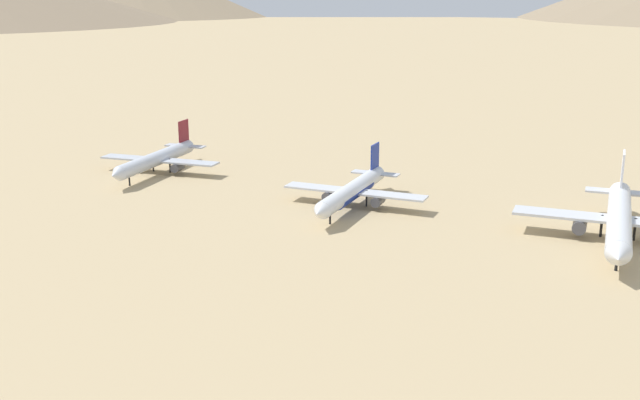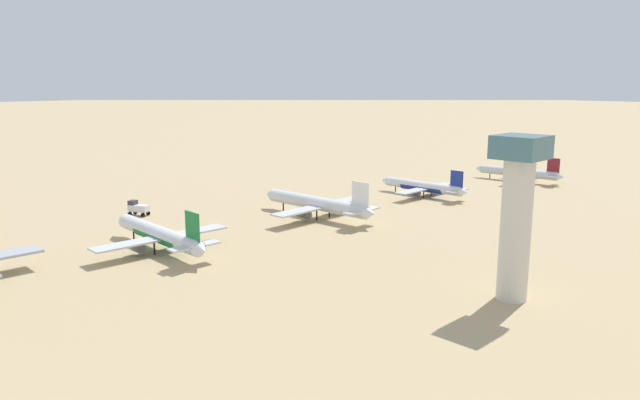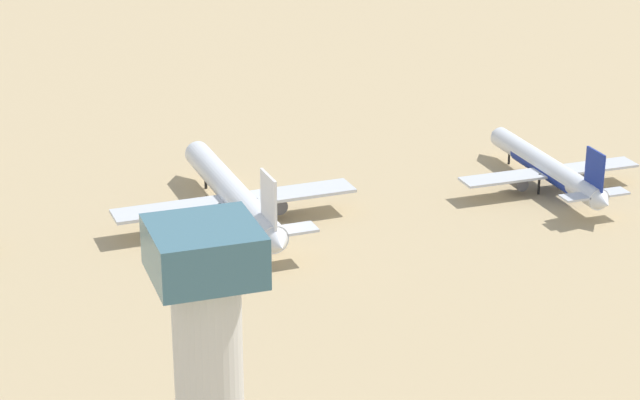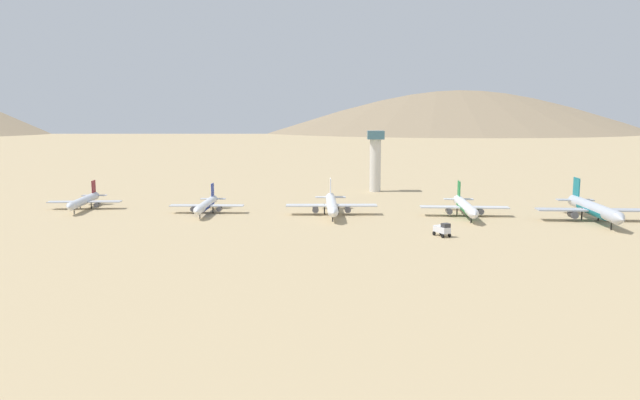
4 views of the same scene
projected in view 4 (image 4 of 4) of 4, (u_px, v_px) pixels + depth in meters
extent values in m
plane|color=tan|center=(328.00, 215.00, 204.95)|extent=(1800.00, 1800.00, 0.00)
cylinder|color=silver|center=(84.00, 201.00, 215.69)|extent=(26.97, 5.03, 2.83)
cone|color=silver|center=(69.00, 207.00, 201.25)|extent=(2.61, 2.96, 2.77)
cone|color=silver|center=(96.00, 195.00, 229.98)|extent=(2.29, 2.71, 2.55)
cube|color=maroon|center=(94.00, 187.00, 226.86)|extent=(4.11, 0.60, 5.22)
cube|color=#B6BBC5|center=(94.00, 195.00, 227.73)|extent=(3.11, 9.11, 0.27)
cube|color=#B6BBC5|center=(85.00, 202.00, 216.87)|extent=(5.80, 25.56, 0.34)
cylinder|color=#4C4C54|center=(97.00, 205.00, 216.66)|extent=(3.26, 1.97, 1.71)
cylinder|color=#4C4C54|center=(72.00, 205.00, 216.19)|extent=(3.26, 1.97, 1.71)
cylinder|color=black|center=(74.00, 210.00, 205.85)|extent=(0.33, 0.33, 2.85)
cylinder|color=black|center=(91.00, 205.00, 217.88)|extent=(0.33, 0.33, 2.85)
cylinder|color=black|center=(80.00, 205.00, 217.67)|extent=(0.33, 0.33, 2.85)
cylinder|color=silver|center=(206.00, 205.00, 206.86)|extent=(26.64, 3.05, 2.81)
cone|color=silver|center=(197.00, 211.00, 192.52)|extent=(2.39, 2.77, 2.75)
cone|color=silver|center=(214.00, 199.00, 221.06)|extent=(2.09, 2.55, 2.53)
cube|color=navy|center=(213.00, 191.00, 217.96)|extent=(4.07, 0.30, 5.18)
cube|color=silver|center=(213.00, 199.00, 218.82)|extent=(2.44, 8.89, 0.27)
cube|color=silver|center=(207.00, 206.00, 208.03)|extent=(3.92, 25.17, 0.33)
cylinder|color=#4C4C54|center=(220.00, 209.00, 207.50)|extent=(3.12, 1.73, 1.70)
cylinder|color=#4C4C54|center=(194.00, 209.00, 207.68)|extent=(3.12, 1.73, 1.70)
cylinder|color=black|center=(200.00, 214.00, 197.09)|extent=(0.33, 0.33, 2.82)
cylinder|color=black|center=(213.00, 209.00, 208.89)|extent=(0.33, 0.33, 2.82)
cylinder|color=black|center=(202.00, 209.00, 208.97)|extent=(0.33, 0.33, 2.82)
cylinder|color=navy|center=(206.00, 205.00, 206.89)|extent=(14.66, 2.95, 2.82)
cylinder|color=silver|center=(332.00, 204.00, 203.40)|extent=(32.39, 4.65, 3.41)
cone|color=silver|center=(333.00, 213.00, 186.00)|extent=(3.00, 3.45, 3.34)
cone|color=silver|center=(330.00, 197.00, 220.62)|extent=(2.63, 3.16, 3.07)
cube|color=white|center=(331.00, 187.00, 216.86)|extent=(4.94, 0.50, 6.28)
cube|color=silver|center=(330.00, 197.00, 217.91)|extent=(3.28, 10.86, 0.32)
cube|color=silver|center=(331.00, 205.00, 204.82)|extent=(5.66, 30.64, 0.40)
cylinder|color=#4C4C54|center=(348.00, 209.00, 204.33)|extent=(3.84, 2.21, 2.06)
cylinder|color=#4C4C54|center=(315.00, 209.00, 204.23)|extent=(3.84, 2.21, 2.06)
cylinder|color=black|center=(333.00, 216.00, 191.55)|extent=(0.39, 0.39, 3.43)
cylinder|color=black|center=(338.00, 209.00, 205.93)|extent=(0.39, 0.39, 3.43)
cylinder|color=black|center=(324.00, 209.00, 205.89)|extent=(0.39, 0.39, 3.43)
cylinder|color=silver|center=(465.00, 206.00, 200.55)|extent=(30.72, 4.35, 3.23)
cone|color=silver|center=(474.00, 214.00, 184.08)|extent=(2.84, 3.26, 3.17)
cone|color=silver|center=(457.00, 199.00, 216.85)|extent=(2.49, 2.99, 2.91)
cube|color=#197A38|center=(459.00, 190.00, 213.29)|extent=(4.69, 0.47, 5.95)
cube|color=silver|center=(458.00, 199.00, 214.28)|extent=(3.09, 10.30, 0.31)
cube|color=silver|center=(464.00, 207.00, 201.89)|extent=(5.31, 29.05, 0.38)
cylinder|color=#4C4C54|center=(480.00, 211.00, 201.05)|extent=(3.64, 2.09, 1.96)
cylinder|color=#4C4C54|center=(449.00, 211.00, 201.71)|extent=(3.64, 2.09, 1.96)
cylinder|color=black|center=(471.00, 218.00, 189.33)|extent=(0.37, 0.37, 3.25)
cylinder|color=black|center=(470.00, 211.00, 202.78)|extent=(0.37, 0.37, 3.25)
cylinder|color=black|center=(457.00, 211.00, 203.07)|extent=(0.37, 0.37, 3.25)
cylinder|color=#197A38|center=(465.00, 207.00, 200.58)|extent=(16.95, 3.85, 3.24)
cylinder|color=#B2B7C1|center=(594.00, 208.00, 191.24)|extent=(36.27, 4.79, 3.82)
cone|color=#B2B7C1|center=(621.00, 219.00, 171.77)|extent=(3.32, 3.83, 3.74)
cone|color=#B2B7C1|center=(572.00, 200.00, 210.51)|extent=(2.91, 3.51, 3.44)
cube|color=#14727F|center=(576.00, 188.00, 206.30)|extent=(5.54, 0.50, 7.04)
cube|color=#A4A8B2|center=(575.00, 200.00, 207.47)|extent=(3.54, 12.14, 0.36)
cube|color=#A4A8B2|center=(592.00, 210.00, 192.82)|extent=(5.95, 34.29, 0.45)
cylinder|color=#4C4C54|center=(612.00, 215.00, 191.88)|extent=(4.28, 2.42, 2.31)
cylinder|color=#4C4C54|center=(573.00, 214.00, 192.56)|extent=(4.28, 2.42, 2.31)
cylinder|color=black|center=(611.00, 224.00, 177.97)|extent=(0.44, 0.44, 3.84)
cylinder|color=black|center=(599.00, 214.00, 193.90)|extent=(0.44, 0.44, 3.84)
cylinder|color=black|center=(582.00, 214.00, 194.19)|extent=(0.44, 0.44, 3.84)
cylinder|color=#14727F|center=(594.00, 209.00, 191.28)|extent=(20.00, 4.36, 3.83)
cube|color=silver|center=(442.00, 229.00, 168.99)|extent=(5.68, 4.38, 1.70)
cube|color=#333338|center=(446.00, 225.00, 167.27)|extent=(2.54, 2.66, 1.10)
cylinder|color=black|center=(449.00, 235.00, 167.89)|extent=(1.14, 0.80, 1.10)
cylinder|color=black|center=(443.00, 236.00, 166.94)|extent=(1.14, 0.80, 1.10)
cylinder|color=black|center=(441.00, 233.00, 171.44)|extent=(1.14, 0.80, 1.10)
cylinder|color=black|center=(434.00, 233.00, 170.49)|extent=(1.14, 0.80, 1.10)
cylinder|color=beige|center=(375.00, 165.00, 264.14)|extent=(4.80, 4.80, 22.68)
cube|color=#3F6B7A|center=(376.00, 135.00, 262.28)|extent=(7.20, 7.20, 3.60)
cone|color=#8C775B|center=(440.00, 94.00, 1182.99)|extent=(750.18, 750.18, 139.22)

